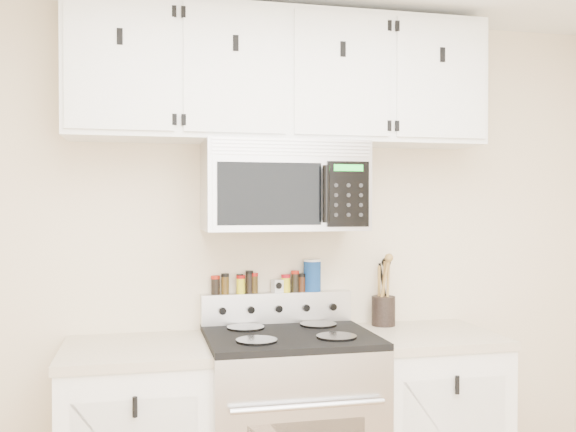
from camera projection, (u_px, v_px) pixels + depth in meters
name	position (u px, v px, depth m)	size (l,w,h in m)	color
back_wall	(275.00, 262.00, 3.25)	(3.50, 0.01, 2.50)	beige
base_cabinet_right	(426.00, 425.00, 3.13)	(0.64, 0.62, 0.92)	white
microwave	(283.00, 186.00, 3.06)	(0.76, 0.44, 0.42)	#9E9EA3
upper_cabinets	(282.00, 78.00, 3.08)	(2.00, 0.35, 0.62)	white
utensil_crock	(383.00, 308.00, 3.29)	(0.12, 0.12, 0.35)	black
kitchen_timer	(278.00, 286.00, 3.22)	(0.06, 0.05, 0.06)	silver
salt_canister	(312.00, 275.00, 3.26)	(0.09, 0.09, 0.16)	navy
spice_jar_0	(215.00, 285.00, 3.15)	(0.04, 0.04, 0.09)	black
spice_jar_1	(225.00, 284.00, 3.16)	(0.04, 0.04, 0.10)	#463110
spice_jar_2	(240.00, 284.00, 3.18)	(0.03, 0.03, 0.10)	black
spice_jar_3	(241.00, 284.00, 3.18)	(0.04, 0.04, 0.09)	yellow
spice_jar_4	(249.00, 282.00, 3.19)	(0.04, 0.04, 0.11)	black
spice_jar_5	(254.00, 283.00, 3.20)	(0.04, 0.04, 0.10)	#3A2A0D
spice_jar_6	(286.00, 283.00, 3.23)	(0.05, 0.05, 0.09)	yellow
spice_jar_7	(295.00, 281.00, 3.24)	(0.04, 0.04, 0.11)	black
spice_jar_8	(302.00, 282.00, 3.25)	(0.04, 0.04, 0.09)	#3B1C0E
spice_jar_9	(315.00, 282.00, 3.27)	(0.04, 0.04, 0.09)	gold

